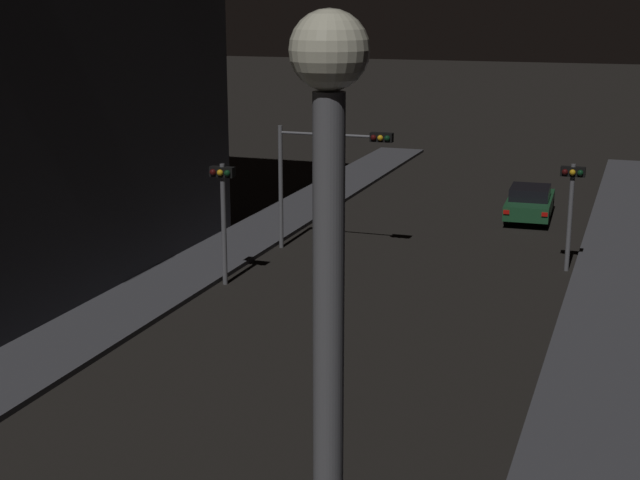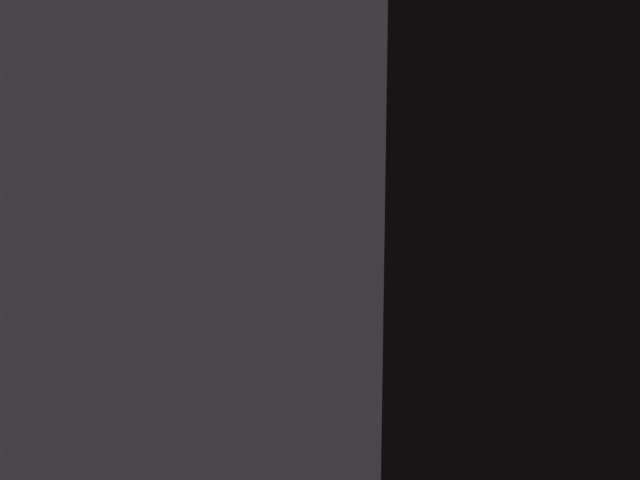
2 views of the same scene
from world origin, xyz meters
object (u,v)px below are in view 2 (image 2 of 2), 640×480
object	(u,v)px
traffic_light_left_kerb	(318,213)
traffic_light_overhead	(415,193)
far_car	(612,242)
traffic_light_right_kerb	(582,231)

from	to	relation	value
traffic_light_left_kerb	traffic_light_overhead	bearing A→B (deg)	70.44
far_car	traffic_light_left_kerb	size ratio (longest dim) A/B	1.15
traffic_light_overhead	traffic_light_left_kerb	world-z (taller)	traffic_light_overhead
traffic_light_right_kerb	traffic_light_left_kerb	bearing A→B (deg)	-152.79
traffic_light_overhead	traffic_light_left_kerb	xyz separation A→B (m)	(-1.74, -4.91, -0.55)
far_car	traffic_light_left_kerb	xyz separation A→B (m)	(-8.12, -12.77, 2.08)
traffic_light_left_kerb	traffic_light_right_kerb	bearing A→B (deg)	27.21
traffic_light_right_kerb	far_car	bearing A→B (deg)	106.36
far_car	traffic_light_left_kerb	distance (m)	15.28
traffic_light_overhead	traffic_light_right_kerb	bearing A→B (deg)	2.63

